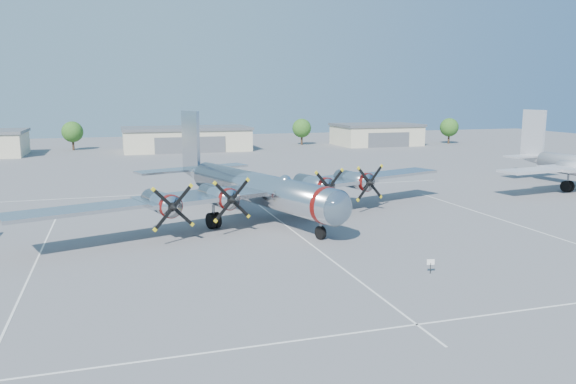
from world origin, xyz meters
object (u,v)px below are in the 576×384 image
object	(u,v)px
main_bomber_b29	(252,217)
tree_east	(302,128)
info_placard	(431,264)
hangar_east	(376,134)
tree_west	(72,132)
tree_far_east	(449,127)
hangar_center	(186,139)

from	to	relation	value
main_bomber_b29	tree_east	bearing A→B (deg)	49.48
main_bomber_b29	info_placard	xyz separation A→B (m)	(7.83, -22.25, 0.75)
info_placard	hangar_east	bearing A→B (deg)	80.56
tree_west	main_bomber_b29	xyz separation A→B (m)	(22.75, -81.94, -4.22)
main_bomber_b29	tree_far_east	bearing A→B (deg)	27.13
hangar_east	info_placard	bearing A→B (deg)	-113.81
tree_west	tree_east	xyz separation A→B (m)	(55.00, -2.00, 0.00)
hangar_center	tree_east	xyz separation A→B (m)	(30.00, 6.04, 1.51)
tree_east	tree_far_east	distance (m)	38.83
tree_east	main_bomber_b29	xyz separation A→B (m)	(-32.25, -79.94, -4.22)
main_bomber_b29	tree_west	bearing A→B (deg)	86.96
tree_east	main_bomber_b29	world-z (taller)	tree_east
hangar_center	main_bomber_b29	bearing A→B (deg)	-91.74
hangar_center	hangar_east	bearing A→B (deg)	0.00
tree_east	tree_west	bearing A→B (deg)	177.92
tree_far_east	tree_west	bearing A→B (deg)	173.86
info_placard	main_bomber_b29	bearing A→B (deg)	123.75
hangar_east	tree_far_east	distance (m)	20.15
hangar_center	tree_east	size ratio (longest dim) A/B	4.31
hangar_center	tree_west	world-z (taller)	tree_west
hangar_east	tree_far_east	bearing A→B (deg)	-5.61
hangar_center	tree_east	bearing A→B (deg)	11.38
hangar_center	info_placard	world-z (taller)	hangar_center
hangar_east	tree_east	xyz separation A→B (m)	(-18.00, 6.04, 1.51)
tree_far_east	main_bomber_b29	world-z (taller)	tree_far_east
tree_east	info_placard	world-z (taller)	tree_east
hangar_east	tree_east	distance (m)	19.04
hangar_east	tree_far_east	xyz separation A→B (m)	(20.00, -1.96, 1.51)
tree_east	tree_far_east	world-z (taller)	same
hangar_center	tree_east	world-z (taller)	tree_east
info_placard	tree_west	bearing A→B (deg)	120.72
hangar_center	main_bomber_b29	world-z (taller)	hangar_center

